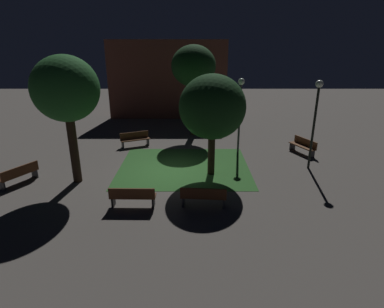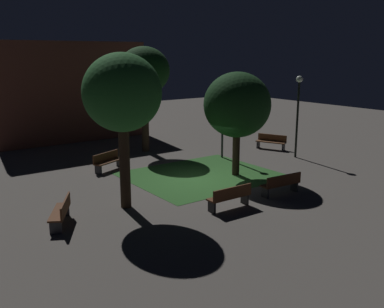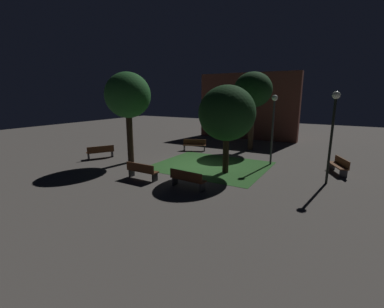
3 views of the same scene
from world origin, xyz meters
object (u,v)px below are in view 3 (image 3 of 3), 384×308
at_px(bench_by_lamp, 142,170).
at_px(tree_back_left, 128,96).
at_px(bench_lawn_edge, 195,145).
at_px(lamp_post_plaza_east, 333,122).
at_px(bench_path_side, 101,151).
at_px(bench_front_right, 187,179).
at_px(lamp_post_path_center, 273,118).
at_px(tree_tall_center, 253,91).
at_px(tree_back_right, 227,114).
at_px(bench_back_row, 339,165).

bearing_deg(bench_by_lamp, tree_back_left, 141.07).
relative_size(bench_lawn_edge, lamp_post_plaza_east, 0.41).
bearing_deg(tree_back_left, bench_path_side, -173.91).
xyz_separation_m(bench_front_right, lamp_post_path_center, (2.27, 6.48, 2.48)).
bearing_deg(lamp_post_path_center, bench_front_right, -109.30).
xyz_separation_m(bench_front_right, tree_tall_center, (-0.34, 10.40, 4.15)).
bearing_deg(tree_back_right, bench_lawn_edge, 135.81).
bearing_deg(lamp_post_plaza_east, tree_back_right, -171.65).
height_order(bench_back_row, lamp_post_plaza_east, lamp_post_plaza_east).
bearing_deg(bench_by_lamp, lamp_post_plaza_east, 26.09).
relative_size(bench_path_side, tree_back_left, 0.32).
distance_m(bench_back_row, lamp_post_plaza_east, 3.48).
height_order(bench_back_row, tree_back_right, tree_back_right).
xyz_separation_m(bench_back_row, lamp_post_plaza_east, (-0.46, -2.29, 2.58)).
height_order(bench_by_lamp, bench_lawn_edge, same).
xyz_separation_m(tree_back_right, lamp_post_path_center, (1.77, 3.12, -0.37)).
relative_size(bench_front_right, tree_tall_center, 0.30).
xyz_separation_m(bench_lawn_edge, lamp_post_path_center, (6.30, -1.28, 2.48)).
bearing_deg(lamp_post_plaza_east, lamp_post_path_center, 144.72).
relative_size(bench_by_lamp, bench_front_right, 0.99).
height_order(tree_tall_center, lamp_post_path_center, tree_tall_center).
relative_size(bench_front_right, tree_back_left, 0.32).
bearing_deg(bench_lawn_edge, tree_tall_center, 35.55).
xyz_separation_m(bench_path_side, tree_tall_center, (8.04, 8.21, 4.15)).
bearing_deg(bench_by_lamp, tree_back_right, 45.73).
bearing_deg(lamp_post_path_center, bench_path_side, -158.04).
bearing_deg(bench_front_right, tree_back_right, 81.54).
height_order(bench_by_lamp, lamp_post_path_center, lamp_post_path_center).
bearing_deg(tree_tall_center, lamp_post_plaza_east, -46.50).
bearing_deg(lamp_post_path_center, bench_back_row, -1.18).
xyz_separation_m(bench_lawn_edge, tree_tall_center, (3.69, 2.63, 4.15)).
xyz_separation_m(bench_lawn_edge, tree_back_right, (4.53, -4.40, 2.85)).
distance_m(bench_front_right, bench_back_row, 8.83).
height_order(bench_front_right, lamp_post_plaza_east, lamp_post_plaza_east).
xyz_separation_m(bench_front_right, lamp_post_plaza_east, (5.62, 4.11, 2.58)).
distance_m(bench_by_lamp, lamp_post_plaza_east, 9.70).
distance_m(tree_back_right, lamp_post_plaza_east, 5.18).
bearing_deg(tree_back_right, bench_by_lamp, -134.27).
height_order(bench_front_right, tree_back_right, tree_back_right).
relative_size(bench_front_right, lamp_post_path_center, 0.42).
bearing_deg(bench_back_row, tree_back_left, -161.67).
relative_size(bench_by_lamp, tree_tall_center, 0.30).
xyz_separation_m(bench_back_row, tree_tall_center, (-6.43, 3.99, 4.15)).
distance_m(bench_lawn_edge, tree_tall_center, 6.14).
bearing_deg(lamp_post_plaza_east, bench_path_side, -172.18).
bearing_deg(tree_back_right, tree_tall_center, 96.83).
distance_m(bench_by_lamp, bench_lawn_edge, 7.87).
xyz_separation_m(bench_path_side, bench_lawn_edge, (4.35, 5.58, 0.00)).
relative_size(tree_tall_center, lamp_post_path_center, 1.40).
relative_size(bench_front_right, lamp_post_plaza_east, 0.41).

